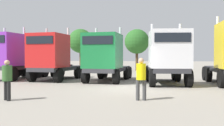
{
  "coord_description": "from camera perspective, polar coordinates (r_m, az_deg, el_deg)",
  "views": [
    {
      "loc": [
        2.12,
        -13.8,
        1.82
      ],
      "look_at": [
        -1.97,
        3.94,
        1.39
      ],
      "focal_mm": 38.8,
      "sensor_mm": 36.0,
      "label": 1
    }
  ],
  "objects": [
    {
      "name": "ground",
      "position": [
        14.08,
        4.24,
        -6.09
      ],
      "size": [
        200.0,
        200.0,
        0.0
      ],
      "primitive_type": "plane",
      "color": "gray"
    },
    {
      "name": "semi_truck_purple",
      "position": [
        21.05,
        -23.08,
        1.49
      ],
      "size": [
        2.84,
        5.84,
        4.27
      ],
      "rotation": [
        0.0,
        0.0,
        -1.62
      ],
      "color": "#333338",
      "rests_on": "ground"
    },
    {
      "name": "semi_truck_red",
      "position": [
        19.24,
        -13.87,
        1.47
      ],
      "size": [
        2.74,
        5.97,
        4.16
      ],
      "rotation": [
        0.0,
        0.0,
        -1.6
      ],
      "color": "#333338",
      "rests_on": "ground"
    },
    {
      "name": "semi_truck_green",
      "position": [
        17.68,
        -1.62,
        1.39
      ],
      "size": [
        2.69,
        6.08,
        4.08
      ],
      "rotation": [
        0.0,
        0.0,
        -1.59
      ],
      "color": "#333338",
      "rests_on": "ground"
    },
    {
      "name": "semi_truck_white",
      "position": [
        16.3,
        12.95,
        1.42
      ],
      "size": [
        3.4,
        6.1,
        4.1
      ],
      "rotation": [
        0.0,
        0.0,
        -1.41
      ],
      "color": "#333338",
      "rests_on": "ground"
    },
    {
      "name": "visitor_in_hivis",
      "position": [
        10.3,
        6.87,
        -2.98
      ],
      "size": [
        0.47,
        0.47,
        1.8
      ],
      "rotation": [
        0.0,
        0.0,
        1.77
      ],
      "color": "#3F3F3F",
      "rests_on": "ground"
    },
    {
      "name": "visitor_with_camera",
      "position": [
        11.09,
        -23.47,
        -3.06
      ],
      "size": [
        0.55,
        0.55,
        1.71
      ],
      "rotation": [
        0.0,
        0.0,
        4.18
      ],
      "color": "black",
      "rests_on": "ground"
    },
    {
      "name": "oak_far_left",
      "position": [
        37.65,
        -7.42,
        5.14
      ],
      "size": [
        3.7,
        3.7,
        6.19
      ],
      "color": "#4C3823",
      "rests_on": "ground"
    },
    {
      "name": "oak_far_centre",
      "position": [
        32.99,
        5.88,
        5.03
      ],
      "size": [
        3.34,
        3.34,
        5.63
      ],
      "color": "#4C3823",
      "rests_on": "ground"
    }
  ]
}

